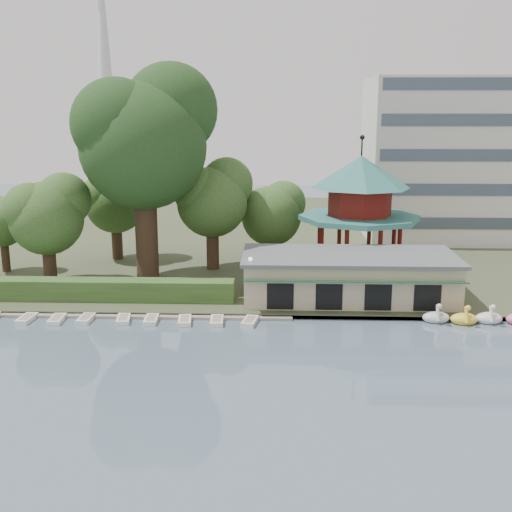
{
  "coord_description": "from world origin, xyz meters",
  "views": [
    {
      "loc": [
        3.85,
        -32.63,
        16.69
      ],
      "look_at": [
        2.0,
        18.0,
        5.0
      ],
      "focal_mm": 45.0,
      "sensor_mm": 36.0,
      "label": 1
    }
  ],
  "objects_px": {
    "dock": "(86,314)",
    "boathouse": "(349,276)",
    "pavilion": "(360,202)",
    "big_tree": "(145,134)"
  },
  "relations": [
    {
      "from": "pavilion",
      "to": "big_tree",
      "type": "bearing_deg",
      "value": -169.65
    },
    {
      "from": "pavilion",
      "to": "big_tree",
      "type": "xyz_separation_m",
      "value": [
        -20.84,
        -3.81,
        6.82
      ]
    },
    {
      "from": "big_tree",
      "to": "dock",
      "type": "bearing_deg",
      "value": -106.05
    },
    {
      "from": "boathouse",
      "to": "pavilion",
      "type": "height_order",
      "value": "pavilion"
    },
    {
      "from": "boathouse",
      "to": "pavilion",
      "type": "xyz_separation_m",
      "value": [
        2.0,
        10.03,
        5.11
      ]
    },
    {
      "from": "dock",
      "to": "pavilion",
      "type": "relative_size",
      "value": 2.52
    },
    {
      "from": "boathouse",
      "to": "big_tree",
      "type": "bearing_deg",
      "value": 161.72
    },
    {
      "from": "dock",
      "to": "boathouse",
      "type": "xyz_separation_m",
      "value": [
        22.0,
        4.77,
        2.25
      ]
    },
    {
      "from": "boathouse",
      "to": "dock",
      "type": "bearing_deg",
      "value": -167.76
    },
    {
      "from": "boathouse",
      "to": "big_tree",
      "type": "relative_size",
      "value": 0.9
    }
  ]
}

